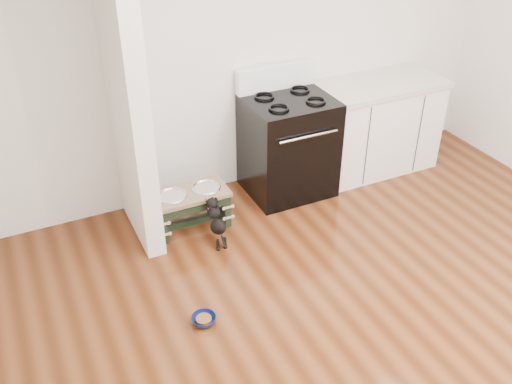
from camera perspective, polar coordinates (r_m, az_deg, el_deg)
name	(u,v)px	position (r m, az deg, el deg)	size (l,w,h in m)	color
ground	(408,355)	(4.02, 14.95, -15.46)	(5.00, 5.00, 0.00)	#431E0B
room_shell	(454,133)	(3.05, 19.19, 5.56)	(5.00, 5.00, 5.00)	silver
partition_wall	(125,81)	(4.37, -13.00, 10.73)	(0.15, 0.80, 2.70)	silver
oven_range	(288,144)	(5.24, 3.23, 4.78)	(0.76, 0.69, 1.14)	black
cabinet_run	(375,126)	(5.76, 11.80, 6.49)	(1.24, 0.64, 0.91)	white
dog_feeder	(190,202)	(4.85, -6.59, -1.04)	(0.64, 0.34, 0.37)	black
puppy	(216,221)	(4.67, -3.99, -2.91)	(0.11, 0.33, 0.39)	black
floor_bowl	(204,320)	(4.08, -5.24, -12.60)	(0.23, 0.23, 0.05)	#0C1855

